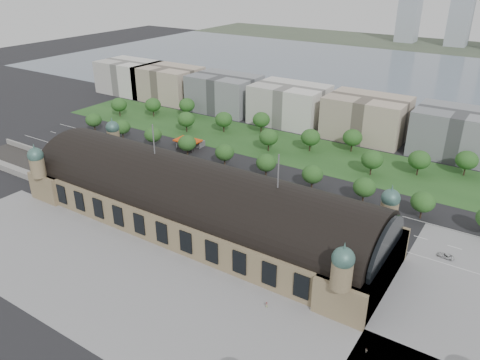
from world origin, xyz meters
The scene contains 56 objects.
ground centered at (0.00, 0.00, 0.00)m, with size 900.00×900.00×0.00m, color black.
station centered at (0.00, 0.00, 10.28)m, with size 150.00×48.40×44.30m.
track_cutting centered at (-110.00, -2.21, 0.70)m, with size 70.00×24.00×3.10m.
plaza_south centered at (10.00, -44.00, 0.00)m, with size 190.00×48.00×0.12m, color gray.
road_slab centered at (-20.00, 38.00, 0.00)m, with size 260.00×26.00×0.10m, color black.
grass_belt centered at (-15.00, 93.00, 0.00)m, with size 300.00×45.00×0.10m, color #244D1F.
petrol_station centered at (-53.91, 65.28, 2.95)m, with size 14.00×13.00×5.05m.
lake centered at (0.00, 298.00, 0.00)m, with size 700.00×320.00×0.08m, color slate.
far_shore centered at (0.00, 498.00, 0.00)m, with size 700.00×120.00×0.14m, color #44513D.
far_tower_left centered at (-60.00, 508.00, 40.00)m, with size 24.00×24.00×80.00m, color #9EA8B2.
far_tower_mid centered at (0.00, 508.00, 42.50)m, with size 24.00×24.00×85.00m, color #9EA8B2.
office_0 centered at (-170.00, 133.00, 12.00)m, with size 45.00×32.00×24.00m, color silver.
office_1 centered at (-130.00, 133.00, 12.00)m, with size 45.00×32.00×24.00m, color #B7A590.
office_2 centered at (-80.00, 133.00, 12.00)m, with size 45.00×32.00×24.00m, color gray.
office_3 centered at (-30.00, 133.00, 12.00)m, with size 45.00×32.00×24.00m, color silver.
office_4 centered at (20.00, 133.00, 12.00)m, with size 45.00×32.00×24.00m, color #B7A590.
office_5 centered at (70.00, 133.00, 12.00)m, with size 45.00×32.00×24.00m, color gray.
tree_row_0 centered at (-120.00, 53.00, 7.43)m, with size 9.60×9.60×11.52m.
tree_row_1 centered at (-96.00, 53.00, 7.43)m, with size 9.60×9.60×11.52m.
tree_row_2 centered at (-72.00, 53.00, 7.43)m, with size 9.60×9.60×11.52m.
tree_row_3 centered at (-48.00, 53.00, 7.43)m, with size 9.60×9.60×11.52m.
tree_row_4 centered at (-24.00, 53.00, 7.43)m, with size 9.60×9.60×11.52m.
tree_row_5 centered at (0.00, 53.00, 7.43)m, with size 9.60×9.60×11.52m.
tree_row_6 centered at (24.00, 53.00, 7.43)m, with size 9.60×9.60×11.52m.
tree_row_7 centered at (48.00, 53.00, 7.43)m, with size 9.60×9.60×11.52m.
tree_row_8 centered at (72.00, 53.00, 7.43)m, with size 9.60×9.60×11.52m.
tree_belt_0 centered at (-130.00, 83.00, 8.05)m, with size 10.40×10.40×12.48m.
tree_belt_1 centered at (-111.00, 95.00, 8.05)m, with size 10.40×10.40×12.48m.
tree_belt_2 centered at (-92.00, 107.00, 8.05)m, with size 10.40×10.40×12.48m.
tree_belt_3 centered at (-73.00, 83.00, 8.05)m, with size 10.40×10.40×12.48m.
tree_belt_4 centered at (-54.00, 95.00, 8.05)m, with size 10.40×10.40×12.48m.
tree_belt_5 centered at (-35.00, 107.00, 8.05)m, with size 10.40×10.40×12.48m.
tree_belt_6 centered at (-16.00, 83.00, 8.05)m, with size 10.40×10.40×12.48m.
tree_belt_7 centered at (3.00, 95.00, 8.05)m, with size 10.40×10.40×12.48m.
tree_belt_8 centered at (22.00, 107.00, 8.05)m, with size 10.40×10.40×12.48m.
tree_belt_9 centered at (41.00, 83.00, 8.05)m, with size 10.40×10.40×12.48m.
tree_belt_10 centered at (60.00, 95.00, 8.05)m, with size 10.40×10.40×12.48m.
tree_belt_11 centered at (79.00, 107.00, 8.05)m, with size 10.40×10.40×12.48m.
traffic_car_0 centered at (-104.05, 36.79, 0.78)m, with size 1.83×4.56×1.55m, color white.
traffic_car_1 centered at (-68.78, 44.39, 0.65)m, with size 1.37×3.92×1.29m, color #9CA0A4.
traffic_car_2 centered at (-69.57, 38.01, 0.68)m, with size 2.27×4.92×1.37m, color black.
traffic_car_3 centered at (-42.78, 37.10, 0.78)m, with size 2.19×5.39×1.56m, color maroon.
traffic_car_4 centered at (17.26, 35.98, 0.80)m, with size 1.90×4.72×1.61m, color #1D1A49.
traffic_car_6 centered at (86.51, 29.44, 0.78)m, with size 2.60×5.63×1.56m, color silver.
parked_car_0 centered at (-75.93, 22.44, 0.68)m, with size 1.44×4.12×1.36m, color black.
parked_car_1 centered at (-49.35, 25.00, 0.69)m, with size 2.30×4.99×1.39m, color maroon.
parked_car_2 centered at (-62.02, 21.00, 0.67)m, with size 1.88×4.62×1.34m, color #1B1E4E.
parked_car_3 centered at (-41.91, 21.00, 0.73)m, with size 1.73×4.31×1.47m, color slate.
parked_car_4 centered at (-47.63, 25.00, 0.65)m, with size 1.37×3.93×1.30m, color silver.
parked_car_5 centered at (-33.00, 21.00, 0.65)m, with size 2.16×4.69×1.30m, color gray.
parked_car_6 centered at (-18.00, 24.34, 0.77)m, with size 2.16×5.30×1.54m, color black.
bus_west centered at (-11.22, 27.00, 1.55)m, with size 2.60×11.11×3.09m, color red.
bus_mid centered at (14.53, 27.00, 1.82)m, with size 3.07×13.10×3.65m, color silver.
bus_east centered at (39.12, 27.00, 1.54)m, with size 2.59×11.07×3.08m, color silver.
pedestrian_0 centered at (47.29, -27.13, 0.89)m, with size 0.87×0.50×1.77m, color gray.
pedestrian_2 centered at (78.40, -28.16, 0.82)m, with size 0.80×0.46×1.65m, color gray.
Camera 1 is at (101.17, -123.79, 94.05)m, focal length 35.00 mm.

